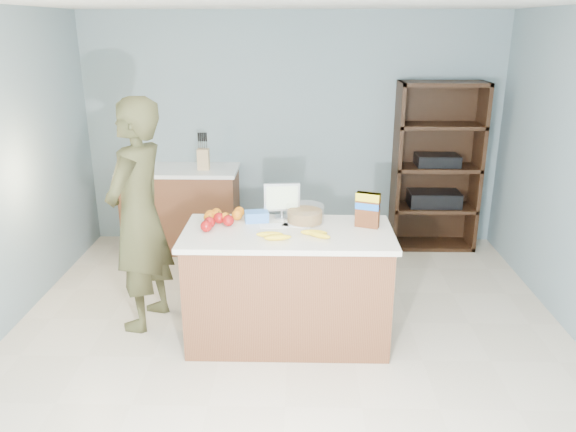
{
  "coord_description": "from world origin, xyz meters",
  "views": [
    {
      "loc": [
        0.09,
        -3.59,
        2.34
      ],
      "look_at": [
        0.0,
        0.35,
        1.0
      ],
      "focal_mm": 35.0,
      "sensor_mm": 36.0,
      "label": 1
    }
  ],
  "objects_px": {
    "counter_peninsula": "(288,290)",
    "shelving_unit": "(435,169)",
    "tv": "(282,199)",
    "cereal_box": "(368,207)",
    "person": "(139,216)"
  },
  "relations": [
    {
      "from": "tv",
      "to": "shelving_unit",
      "type": "bearing_deg",
      "value": 47.48
    },
    {
      "from": "cereal_box",
      "to": "person",
      "type": "bearing_deg",
      "value": 175.61
    },
    {
      "from": "shelving_unit",
      "to": "tv",
      "type": "bearing_deg",
      "value": -132.52
    },
    {
      "from": "counter_peninsula",
      "to": "cereal_box",
      "type": "bearing_deg",
      "value": 9.68
    },
    {
      "from": "counter_peninsula",
      "to": "shelving_unit",
      "type": "height_order",
      "value": "shelving_unit"
    },
    {
      "from": "counter_peninsula",
      "to": "person",
      "type": "distance_m",
      "value": 1.3
    },
    {
      "from": "cereal_box",
      "to": "shelving_unit",
      "type": "bearing_deg",
      "value": 63.87
    },
    {
      "from": "shelving_unit",
      "to": "tv",
      "type": "xyz_separation_m",
      "value": [
        -1.6,
        -1.75,
        0.19
      ]
    },
    {
      "from": "tv",
      "to": "cereal_box",
      "type": "distance_m",
      "value": 0.68
    },
    {
      "from": "tv",
      "to": "cereal_box",
      "type": "bearing_deg",
      "value": -17.04
    },
    {
      "from": "shelving_unit",
      "to": "tv",
      "type": "height_order",
      "value": "shelving_unit"
    },
    {
      "from": "counter_peninsula",
      "to": "cereal_box",
      "type": "height_order",
      "value": "cereal_box"
    },
    {
      "from": "counter_peninsula",
      "to": "shelving_unit",
      "type": "distance_m",
      "value": 2.61
    },
    {
      "from": "counter_peninsula",
      "to": "shelving_unit",
      "type": "xyz_separation_m",
      "value": [
        1.55,
        2.05,
        0.45
      ]
    },
    {
      "from": "counter_peninsula",
      "to": "person",
      "type": "relative_size",
      "value": 0.84
    }
  ]
}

